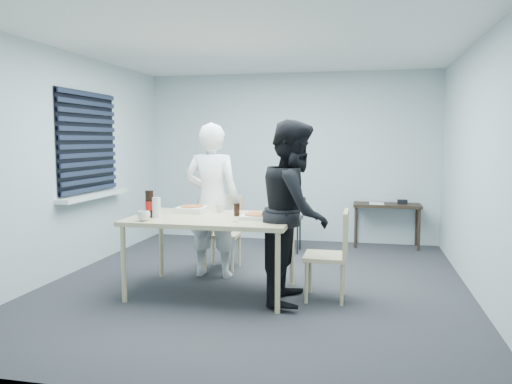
% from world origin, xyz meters
% --- Properties ---
extents(room, '(5.00, 5.00, 5.00)m').
position_xyz_m(room, '(-2.20, 0.40, 1.44)').
color(room, '#2A2A2E').
rests_on(room, ground).
extents(dining_table, '(1.64, 1.04, 0.80)m').
position_xyz_m(dining_table, '(-0.37, -0.41, 0.74)').
color(dining_table, beige).
rests_on(dining_table, ground).
extents(chair_far, '(0.42, 0.42, 0.89)m').
position_xyz_m(chair_far, '(-0.54, 0.63, 0.51)').
color(chair_far, beige).
rests_on(chair_far, ground).
extents(chair_right, '(0.42, 0.42, 0.89)m').
position_xyz_m(chair_right, '(0.87, -0.36, 0.51)').
color(chair_right, beige).
rests_on(chair_right, ground).
extents(person_white, '(0.65, 0.42, 1.77)m').
position_xyz_m(person_white, '(-0.57, 0.22, 0.89)').
color(person_white, white).
rests_on(person_white, ground).
extents(person_black, '(0.47, 0.86, 1.77)m').
position_xyz_m(person_black, '(0.48, -0.46, 0.89)').
color(person_black, black).
rests_on(person_black, ground).
extents(side_table, '(0.96, 0.43, 0.64)m').
position_xyz_m(side_table, '(1.47, 2.28, 0.56)').
color(side_table, '#2E2217').
rests_on(side_table, ground).
extents(stool, '(0.36, 0.36, 0.50)m').
position_xyz_m(stool, '(0.11, 1.66, 0.39)').
color(stool, black).
rests_on(stool, ground).
extents(backpack, '(0.29, 0.21, 0.41)m').
position_xyz_m(backpack, '(0.11, 1.65, 0.70)').
color(backpack, slate).
rests_on(backpack, stool).
extents(pizza_box_a, '(0.29, 0.29, 0.07)m').
position_xyz_m(pizza_box_a, '(-0.67, -0.17, 0.83)').
color(pizza_box_a, white).
rests_on(pizza_box_a, dining_table).
extents(pizza_box_b, '(0.34, 0.34, 0.05)m').
position_xyz_m(pizza_box_b, '(0.11, -0.40, 0.82)').
color(pizza_box_b, white).
rests_on(pizza_box_b, dining_table).
extents(mug_a, '(0.17, 0.17, 0.10)m').
position_xyz_m(mug_a, '(-0.94, -0.80, 0.85)').
color(mug_a, silver).
rests_on(mug_a, dining_table).
extents(mug_b, '(0.10, 0.10, 0.09)m').
position_xyz_m(mug_b, '(-0.39, -0.07, 0.84)').
color(mug_b, silver).
rests_on(mug_b, dining_table).
extents(cola_glass, '(0.06, 0.06, 0.13)m').
position_xyz_m(cola_glass, '(-0.14, -0.31, 0.87)').
color(cola_glass, black).
rests_on(cola_glass, dining_table).
extents(soda_bottle, '(0.09, 0.09, 0.27)m').
position_xyz_m(soda_bottle, '(-0.98, -0.57, 0.93)').
color(soda_bottle, black).
rests_on(soda_bottle, dining_table).
extents(plastic_cups, '(0.09, 0.09, 0.20)m').
position_xyz_m(plastic_cups, '(-0.91, -0.57, 0.90)').
color(plastic_cups, silver).
rests_on(plastic_cups, dining_table).
extents(rubber_band, '(0.06, 0.06, 0.00)m').
position_xyz_m(rubber_band, '(-0.07, -0.66, 0.80)').
color(rubber_band, red).
rests_on(rubber_band, dining_table).
extents(papers, '(0.31, 0.34, 0.00)m').
position_xyz_m(papers, '(1.32, 2.27, 0.65)').
color(papers, white).
rests_on(papers, side_table).
extents(black_box, '(0.16, 0.13, 0.06)m').
position_xyz_m(black_box, '(1.69, 2.32, 0.67)').
color(black_box, black).
rests_on(black_box, side_table).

